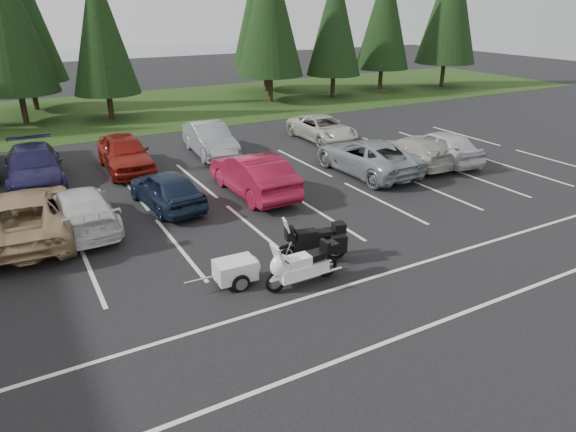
# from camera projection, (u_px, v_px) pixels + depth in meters

# --- Properties ---
(ground) EXTENTS (120.00, 120.00, 0.00)m
(ground) POSITION_uv_depth(u_px,v_px,m) (256.00, 245.00, 16.26)
(ground) COLOR black
(ground) RESTS_ON ground
(grass_strip) EXTENTS (80.00, 16.00, 0.01)m
(grass_strip) POSITION_uv_depth(u_px,v_px,m) (105.00, 112.00, 35.58)
(grass_strip) COLOR #203912
(grass_strip) RESTS_ON ground
(lake_water) EXTENTS (70.00, 50.00, 0.02)m
(lake_water) POSITION_uv_depth(u_px,v_px,m) (88.00, 65.00, 62.33)
(lake_water) COLOR slate
(lake_water) RESTS_ON ground
(stall_markings) EXTENTS (32.00, 16.00, 0.01)m
(stall_markings) POSITION_uv_depth(u_px,v_px,m) (231.00, 223.00, 17.87)
(stall_markings) COLOR silver
(stall_markings) RESTS_ON ground
(conifer_4) EXTENTS (4.80, 4.80, 11.17)m
(conifer_4) POSITION_uv_depth(u_px,v_px,m) (5.00, 12.00, 29.92)
(conifer_4) COLOR #332316
(conifer_4) RESTS_ON ground
(conifer_5) EXTENTS (4.14, 4.14, 9.63)m
(conifer_5) POSITION_uv_depth(u_px,v_px,m) (100.00, 28.00, 31.47)
(conifer_5) COLOR #332316
(conifer_5) RESTS_ON ground
(conifer_6) EXTENTS (4.93, 4.93, 11.48)m
(conifer_6) POSITION_uv_depth(u_px,v_px,m) (270.00, 8.00, 36.85)
(conifer_6) COLOR #332316
(conifer_6) RESTS_ON ground
(conifer_7) EXTENTS (4.27, 4.27, 9.94)m
(conifer_7) POSITION_uv_depth(u_px,v_px,m) (335.00, 20.00, 39.44)
(conifer_7) COLOR #332316
(conifer_7) RESTS_ON ground
(conifer_8) EXTENTS (4.53, 4.53, 10.56)m
(conifer_8) POSITION_uv_depth(u_px,v_px,m) (385.00, 14.00, 42.42)
(conifer_8) COLOR #332316
(conifer_8) RESTS_ON ground
(conifer_9) EXTENTS (5.19, 5.19, 12.10)m
(conifer_9) POSITION_uv_depth(u_px,v_px,m) (451.00, 2.00, 43.72)
(conifer_9) COLOR #332316
(conifer_9) RESTS_ON ground
(conifer_back_b) EXTENTS (4.97, 4.97, 11.58)m
(conifer_back_b) POSITION_uv_depth(u_px,v_px,m) (18.00, 7.00, 33.98)
(conifer_back_b) COLOR #332316
(conifer_back_b) RESTS_ON ground
(car_near_2) EXTENTS (3.14, 5.93, 1.59)m
(car_near_2) POSITION_uv_depth(u_px,v_px,m) (26.00, 215.00, 16.47)
(car_near_2) COLOR tan
(car_near_2) RESTS_ON ground
(car_near_3) EXTENTS (2.09, 4.90, 1.41)m
(car_near_3) POSITION_uv_depth(u_px,v_px,m) (80.00, 209.00, 17.18)
(car_near_3) COLOR silver
(car_near_3) RESTS_ON ground
(car_near_4) EXTENTS (2.11, 4.34, 1.43)m
(car_near_4) POSITION_uv_depth(u_px,v_px,m) (166.00, 189.00, 18.99)
(car_near_4) COLOR #162238
(car_near_4) RESTS_ON ground
(car_near_5) EXTENTS (1.80, 5.01, 1.64)m
(car_near_5) POSITION_uv_depth(u_px,v_px,m) (253.00, 174.00, 20.24)
(car_near_5) COLOR maroon
(car_near_5) RESTS_ON ground
(car_near_6) EXTENTS (2.62, 5.51, 1.52)m
(car_near_6) POSITION_uv_depth(u_px,v_px,m) (367.00, 156.00, 22.79)
(car_near_6) COLOR gray
(car_near_6) RESTS_ON ground
(car_near_7) EXTENTS (2.05, 4.65, 1.33)m
(car_near_7) POSITION_uv_depth(u_px,v_px,m) (410.00, 151.00, 23.92)
(car_near_7) COLOR #B2B0A3
(car_near_7) RESTS_ON ground
(car_near_8) EXTENTS (2.10, 4.64, 1.55)m
(car_near_8) POSITION_uv_depth(u_px,v_px,m) (440.00, 146.00, 24.35)
(car_near_8) COLOR silver
(car_near_8) RESTS_ON ground
(car_far_1) EXTENTS (2.40, 5.48, 1.57)m
(car_far_1) POSITION_uv_depth(u_px,v_px,m) (34.00, 166.00, 21.32)
(car_far_1) COLOR #1F1B44
(car_far_1) RESTS_ON ground
(car_far_2) EXTENTS (2.04, 4.85, 1.64)m
(car_far_2) POSITION_uv_depth(u_px,v_px,m) (125.00, 153.00, 23.10)
(car_far_2) COLOR maroon
(car_far_2) RESTS_ON ground
(car_far_3) EXTENTS (1.99, 4.84, 1.56)m
(car_far_3) POSITION_uv_depth(u_px,v_px,m) (210.00, 139.00, 25.51)
(car_far_3) COLOR gray
(car_far_3) RESTS_ON ground
(car_far_4) EXTENTS (2.25, 4.79, 1.32)m
(car_far_4) POSITION_uv_depth(u_px,v_px,m) (322.00, 128.00, 28.24)
(car_far_4) COLOR beige
(car_far_4) RESTS_ON ground
(touring_motorcycle) EXTENTS (2.50, 0.80, 1.38)m
(touring_motorcycle) POSITION_uv_depth(u_px,v_px,m) (302.00, 262.00, 13.72)
(touring_motorcycle) COLOR white
(touring_motorcycle) RESTS_ON ground
(cargo_trailer) EXTENTS (1.61, 0.95, 0.73)m
(cargo_trailer) POSITION_uv_depth(u_px,v_px,m) (235.00, 272.00, 13.86)
(cargo_trailer) COLOR silver
(cargo_trailer) RESTS_ON ground
(adventure_motorcycle) EXTENTS (2.63, 1.39, 1.52)m
(adventure_motorcycle) POSITION_uv_depth(u_px,v_px,m) (311.00, 239.00, 14.84)
(adventure_motorcycle) COLOR black
(adventure_motorcycle) RESTS_ON ground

